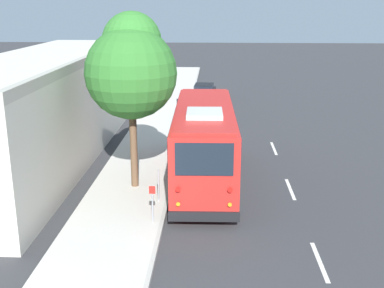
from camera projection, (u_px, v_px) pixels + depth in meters
ground_plane at (204, 193)px, 20.09m from camera, size 160.00×160.00×0.00m
sidewalk_slab at (129, 190)px, 20.21m from camera, size 80.00×3.31×0.15m
curb_strip at (170, 191)px, 20.13m from camera, size 80.00×0.14×0.15m
shuttle_bus at (204, 140)px, 20.89m from camera, size 9.65×2.91×3.56m
parked_sedan_blue at (201, 110)px, 32.83m from camera, size 4.63×2.00×1.26m
parked_sedan_black at (204, 92)px, 39.44m from camera, size 4.38×1.95×1.29m
street_tree at (131, 67)px, 19.19m from camera, size 3.70×3.70×7.20m
sign_post_near at (152, 204)px, 16.90m from camera, size 0.06×0.22×1.36m
sign_post_far at (159, 185)px, 18.76m from camera, size 0.06×0.06×1.29m
building_backdrop at (47, 101)px, 26.71m from camera, size 25.52×6.61×5.21m
lane_stripe_behind at (320, 261)px, 14.76m from camera, size 2.40×0.14×0.01m
lane_stripe_mid at (290, 189)px, 20.51m from camera, size 2.40×0.14×0.01m
lane_stripe_ahead at (274, 148)px, 26.27m from camera, size 2.40×0.14×0.01m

